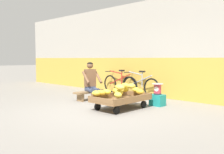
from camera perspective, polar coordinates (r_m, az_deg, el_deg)
The scene contains 10 objects.
ground_plane at distance 5.95m, azimuth -3.86°, elevation -7.95°, with size 80.00×80.00×0.00m, color gray.
back_wall at distance 8.17m, azimuth 12.34°, elevation 6.38°, with size 16.00×0.30×3.15m.
banana_cart at distance 6.26m, azimuth 2.09°, elevation -5.09°, with size 0.86×1.45×0.36m.
banana_pile at distance 6.31m, azimuth 1.78°, elevation -2.98°, with size 0.84×1.40×0.27m.
low_bench at distance 7.68m, azimuth -4.96°, elevation -3.68°, with size 0.34×1.11×0.27m.
vendor_seated at distance 7.56m, azimuth -4.73°, elevation -1.00°, with size 0.73×0.60×1.14m.
plastic_crate at distance 6.81m, azimuth 10.25°, elevation -5.17°, with size 0.36×0.28×0.30m.
weighing_scale at distance 6.77m, azimuth 10.28°, elevation -2.64°, with size 0.30×0.30×0.29m.
bicycle_near_left at distance 8.96m, azimuth 1.75°, elevation -1.55°, with size 1.66×0.48×0.86m.
bicycle_far_left at distance 8.33m, azimuth 6.30°, elevation -2.01°, with size 1.66×0.48×0.86m.
Camera 1 is at (4.35, -3.86, 1.26)m, focal length 40.38 mm.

